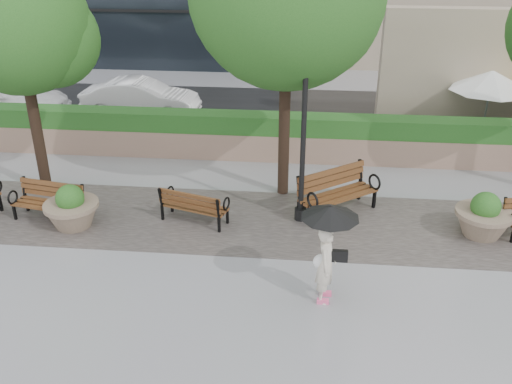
# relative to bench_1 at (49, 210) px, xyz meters

# --- Properties ---
(ground) EXTENTS (100.00, 100.00, 0.00)m
(ground) POSITION_rel_bench_1_xyz_m (3.80, -2.62, -0.27)
(ground) COLOR gray
(ground) RESTS_ON ground
(cobble_strip) EXTENTS (28.00, 3.20, 0.01)m
(cobble_strip) POSITION_rel_bench_1_xyz_m (3.80, 0.38, -0.26)
(cobble_strip) COLOR #383330
(cobble_strip) RESTS_ON ground
(hedge_wall) EXTENTS (24.00, 0.80, 1.35)m
(hedge_wall) POSITION_rel_bench_1_xyz_m (3.80, 4.38, 0.40)
(hedge_wall) COLOR #8F705C
(hedge_wall) RESTS_ON ground
(asphalt_street) EXTENTS (40.00, 7.00, 0.00)m
(asphalt_street) POSITION_rel_bench_1_xyz_m (3.80, 8.38, -0.27)
(asphalt_street) COLOR black
(asphalt_street) RESTS_ON ground
(bench_1) EXTENTS (1.77, 0.97, 0.90)m
(bench_1) POSITION_rel_bench_1_xyz_m (0.00, 0.00, 0.00)
(bench_1) COLOR brown
(bench_1) RESTS_ON ground
(bench_2) EXTENTS (1.69, 1.08, 0.85)m
(bench_2) POSITION_rel_bench_1_xyz_m (3.47, 0.22, -0.02)
(bench_2) COLOR brown
(bench_2) RESTS_ON ground
(bench_3) EXTENTS (2.06, 1.85, 1.07)m
(bench_3) POSITION_rel_bench_1_xyz_m (6.84, 1.02, 0.05)
(bench_3) COLOR brown
(bench_3) RESTS_ON ground
(planter_left) EXTENTS (1.26, 1.26, 1.05)m
(planter_left) POSITION_rel_bench_1_xyz_m (0.68, -0.25, 0.14)
(planter_left) COLOR #7F6B56
(planter_left) RESTS_ON ground
(planter_right) EXTENTS (1.27, 1.27, 1.07)m
(planter_right) POSITION_rel_bench_1_xyz_m (10.08, 0.26, 0.15)
(planter_right) COLOR #7F6B56
(planter_right) RESTS_ON ground
(lamppost) EXTENTS (0.28, 0.28, 4.30)m
(lamppost) POSITION_rel_bench_1_xyz_m (5.96, 0.59, 1.63)
(lamppost) COLOR black
(lamppost) RESTS_ON ground
(tree_0) EXTENTS (3.43, 3.33, 5.99)m
(tree_0) POSITION_rel_bench_1_xyz_m (-0.60, 1.58, 3.94)
(tree_0) COLOR black
(tree_0) RESTS_ON ground
(patio_umb_white) EXTENTS (2.50, 2.50, 2.30)m
(patio_umb_white) POSITION_rel_bench_1_xyz_m (11.58, 6.34, 1.72)
(patio_umb_white) COLOR black
(patio_umb_white) RESTS_ON ground
(car_left) EXTENTS (4.98, 2.27, 1.41)m
(car_left) POSITION_rel_bench_1_xyz_m (-4.86, 7.32, 0.44)
(car_left) COLOR white
(car_left) RESTS_ON ground
(car_right) EXTENTS (4.15, 1.53, 1.36)m
(car_right) POSITION_rel_bench_1_xyz_m (0.06, 7.73, 0.41)
(car_right) COLOR white
(car_right) RESTS_ON ground
(pedestrian) EXTENTS (1.07, 1.07, 1.96)m
(pedestrian) POSITION_rel_bench_1_xyz_m (6.51, -2.48, 0.93)
(pedestrian) COLOR beige
(pedestrian) RESTS_ON ground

